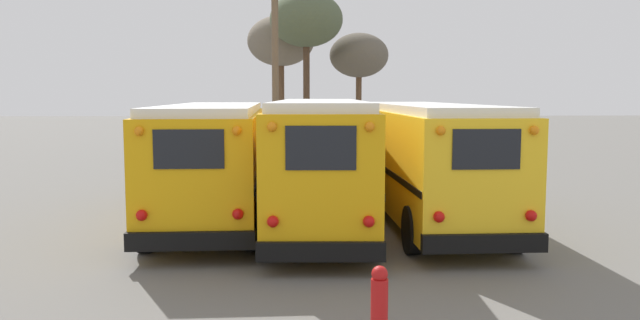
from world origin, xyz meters
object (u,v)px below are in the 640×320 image
Objects in this scene: bare_tree_1 at (281,42)px; fire_hydrant at (379,302)px; school_bus_0 at (214,157)px; utility_pole at (275,69)px; school_bus_1 at (320,156)px; bare_tree_0 at (359,56)px; bare_tree_2 at (306,21)px; school_bus_2 at (425,157)px.

bare_tree_1 reaches higher than fire_hydrant.
school_bus_0 is 13.06m from utility_pole.
bare_tree_0 is at bearing 81.46° from school_bus_1.
school_bus_1 is 1.39× the size of bare_tree_1.
bare_tree_2 reaches higher than bare_tree_1.
fire_hydrant is (2.10, -28.08, -5.83)m from bare_tree_1.
school_bus_0 is 20.32m from bare_tree_1.
school_bus_2 is at bearing -80.19° from bare_tree_2.
bare_tree_0 is at bearing -6.93° from bare_tree_1.
utility_pole is at bearing 97.33° from school_bus_1.
bare_tree_2 is at bearing 91.50° from fire_hydrant.
bare_tree_1 reaches higher than school_bus_1.
utility_pole is 1.01× the size of bare_tree_2.
school_bus_0 is 20.40m from bare_tree_0.
school_bus_0 is 1.41× the size of bare_tree_0.
bare_tree_0 reaches higher than school_bus_0.
school_bus_2 is 1.48× the size of bare_tree_0.
utility_pole reaches higher than bare_tree_0.
bare_tree_1 is at bearing 102.50° from school_bus_2.
utility_pole is (1.19, 12.69, 2.86)m from school_bus_0.
bare_tree_0 is (4.54, 6.51, 0.96)m from utility_pole.
bare_tree_2 is (-0.13, 17.11, 5.52)m from school_bus_1.
utility_pole reaches higher than school_bus_1.
school_bus_1 is 8.37m from fire_hydrant.
bare_tree_2 reaches higher than school_bus_2.
fire_hydrant is (3.36, -8.34, -1.17)m from school_bus_0.
school_bus_1 is 1.25× the size of bare_tree_2.
bare_tree_0 is 4.11m from bare_tree_2.
school_bus_0 is at bearing -95.34° from utility_pole.
school_bus_1 is at bearing 179.43° from school_bus_2.
bare_tree_1 reaches higher than school_bus_0.
school_bus_1 is at bearing -82.67° from utility_pole.
fire_hydrant is (-2.30, -8.23, -1.18)m from school_bus_2.
utility_pole is (-4.47, 12.80, 2.86)m from school_bus_2.
school_bus_1 is 1.24× the size of utility_pole.
school_bus_0 is 9.33× the size of fire_hydrant.
bare_tree_1 is at bearing 86.35° from school_bus_0.
bare_tree_2 is (1.51, 4.34, 2.70)m from utility_pole.
bare_tree_0 is 0.78× the size of bare_tree_2.
school_bus_1 reaches higher than fire_hydrant.
fire_hydrant is at bearing -94.91° from bare_tree_0.
bare_tree_2 is 8.49× the size of fire_hydrant.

